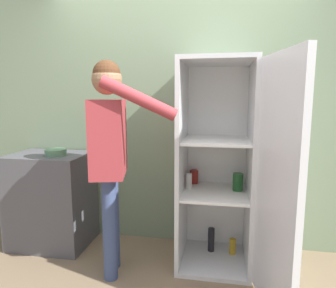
# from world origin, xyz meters

# --- Properties ---
(wall_back) EXTENTS (7.00, 0.06, 2.55)m
(wall_back) POSITION_xyz_m (0.00, 0.98, 1.27)
(wall_back) COLOR gray
(wall_back) RESTS_ON ground_plane
(refrigerator) EXTENTS (0.81, 1.25, 1.78)m
(refrigerator) POSITION_xyz_m (0.48, 0.52, 0.88)
(refrigerator) COLOR silver
(refrigerator) RESTS_ON ground_plane
(person) EXTENTS (0.76, 0.58, 1.75)m
(person) POSITION_xyz_m (-0.44, 0.27, 1.12)
(person) COLOR #384770
(person) RESTS_ON ground_plane
(counter) EXTENTS (0.74, 0.55, 0.92)m
(counter) POSITION_xyz_m (-1.23, 0.65, 0.46)
(counter) COLOR #4C4C51
(counter) RESTS_ON ground_plane
(bowl) EXTENTS (0.20, 0.20, 0.06)m
(bowl) POSITION_xyz_m (-1.11, 0.59, 0.95)
(bowl) COLOR #517F5B
(bowl) RESTS_ON counter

